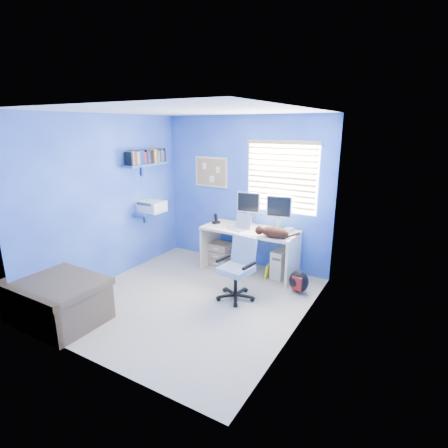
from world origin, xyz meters
The scene contains 23 objects.
floor centered at (0.00, 0.00, 0.00)m, with size 3.00×3.20×0.00m, color #C2B498.
ceiling centered at (0.00, 0.00, 2.50)m, with size 3.00×3.20×0.00m, color white.
wall_back centered at (0.00, 1.60, 1.25)m, with size 3.00×0.01×2.50m, color #263EBB.
wall_front centered at (0.00, -1.60, 1.25)m, with size 3.00×0.01×2.50m, color #263EBB.
wall_left centered at (-1.50, 0.00, 1.25)m, with size 0.01×3.20×2.50m, color #263EBB.
wall_right centered at (1.50, 0.00, 1.25)m, with size 0.01×3.20×2.50m, color #263EBB.
desk centered at (0.28, 1.26, 0.37)m, with size 1.53×0.65×0.74m, color beige.
laptop centered at (0.12, 1.15, 0.85)m, with size 0.33×0.26×0.22m, color silver.
monitor_left centered at (0.12, 1.52, 1.01)m, with size 0.40×0.12×0.54m, color silver.
monitor_right centered at (0.68, 1.47, 1.01)m, with size 0.40×0.12×0.54m, color silver.
phone centered at (-0.36, 1.25, 0.82)m, with size 0.09×0.11×0.17m, color black.
mug centered at (0.77, 1.34, 0.79)m, with size 0.10×0.09×0.10m, color #238B73.
cd_spindle centered at (0.89, 1.38, 0.78)m, with size 0.13×0.13×0.07m, color silver.
cat centered at (0.78, 1.04, 0.82)m, with size 0.43×0.23×0.16m, color black.
tower_pc centered at (0.79, 1.37, 0.23)m, with size 0.19×0.44×0.45m, color beige.
drawer_boxes centered at (-0.29, 1.27, 0.20)m, with size 0.35×0.28×0.41m, color tan.
yellow_book centered at (0.65, 1.17, 0.12)m, with size 0.03×0.17×0.24m, color yellow.
backpack centered at (1.22, 0.96, 0.17)m, with size 0.28×0.21×0.33m, color black.
bed_corner centered at (-1.11, -1.26, 0.27)m, with size 1.12×0.80×0.54m, color brown.
office_chair centered at (0.53, 0.37, 0.32)m, with size 0.56×0.56×0.86m.
window_blinds centered at (0.65, 1.57, 1.55)m, with size 1.15×0.05×1.10m.
corkboard centered at (-0.65, 1.58, 1.55)m, with size 0.64×0.02×0.52m.
wall_shelves centered at (-1.35, 0.75, 1.43)m, with size 0.42×0.90×1.05m.
Camera 1 is at (2.61, -3.57, 2.33)m, focal length 28.00 mm.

